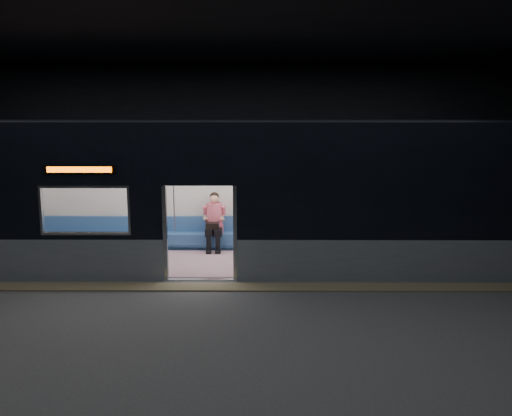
{
  "coord_description": "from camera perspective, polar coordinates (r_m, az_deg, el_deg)",
  "views": [
    {
      "loc": [
        1.25,
        -10.08,
        3.6
      ],
      "look_at": [
        1.17,
        2.3,
        1.35
      ],
      "focal_mm": 38.0,
      "sensor_mm": 36.0,
      "label": 1
    }
  ],
  "objects": [
    {
      "name": "tactile_strip",
      "position": [
        11.29,
        -6.09,
        -8.27
      ],
      "size": [
        22.8,
        0.5,
        0.03
      ],
      "primitive_type": "cube",
      "color": "#8C7F59",
      "rests_on": "station_floor"
    },
    {
      "name": "handbag",
      "position": [
        13.73,
        -4.6,
        -1.88
      ],
      "size": [
        0.38,
        0.35,
        0.16
      ],
      "primitive_type": "cube",
      "rotation": [
        0.0,
        0.0,
        -0.25
      ],
      "color": "black",
      "rests_on": "passenger"
    },
    {
      "name": "station_floor",
      "position": [
        10.78,
        -6.41,
        -9.3
      ],
      "size": [
        24.0,
        14.0,
        0.01
      ],
      "primitive_type": "cube",
      "color": "#47494C",
      "rests_on": "ground"
    },
    {
      "name": "passenger",
      "position": [
        13.95,
        -4.4,
        -1.12
      ],
      "size": [
        0.44,
        0.75,
        1.48
      ],
      "rotation": [
        0.0,
        0.0,
        0.0
      ],
      "color": "black",
      "rests_on": "metro_car"
    },
    {
      "name": "transit_map",
      "position": [
        14.58,
        15.26,
        1.58
      ],
      "size": [
        1.01,
        0.03,
        0.65
      ],
      "primitive_type": "cube",
      "color": "white",
      "rests_on": "metro_car"
    },
    {
      "name": "metro_car",
      "position": [
        12.8,
        -5.26,
        2.39
      ],
      "size": [
        18.0,
        3.04,
        3.35
      ],
      "color": "#8994A3",
      "rests_on": "station_floor"
    },
    {
      "name": "station_envelope",
      "position": [
        10.15,
        -6.83,
        10.6
      ],
      "size": [
        24.0,
        14.0,
        5.0
      ],
      "color": "black",
      "rests_on": "station_floor"
    }
  ]
}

